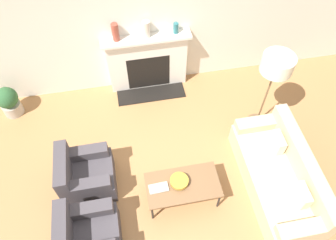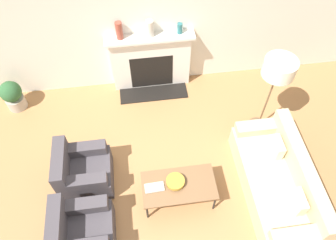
% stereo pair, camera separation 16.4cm
% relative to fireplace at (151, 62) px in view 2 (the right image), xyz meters
% --- Properties ---
extents(ground_plane, '(18.00, 18.00, 0.00)m').
position_rel_fireplace_xyz_m(ground_plane, '(-0.16, -2.38, -0.58)').
color(ground_plane, '#A87547').
extents(wall_back, '(18.00, 0.06, 2.90)m').
position_rel_fireplace_xyz_m(wall_back, '(-0.16, 0.14, 0.87)').
color(wall_back, silver).
rests_on(wall_back, ground_plane).
extents(fireplace, '(1.58, 0.59, 1.20)m').
position_rel_fireplace_xyz_m(fireplace, '(0.00, 0.00, 0.00)').
color(fireplace, silver).
rests_on(fireplace, ground_plane).
extents(couch, '(0.87, 2.00, 0.78)m').
position_rel_fireplace_xyz_m(couch, '(1.68, -2.54, -0.30)').
color(couch, '#CCB78E').
rests_on(couch, ground_plane).
extents(armchair_near, '(0.79, 0.75, 0.82)m').
position_rel_fireplace_xyz_m(armchair_near, '(-1.29, -2.92, -0.27)').
color(armchair_near, '#423D42').
rests_on(armchair_near, ground_plane).
extents(armchair_far, '(0.79, 0.75, 0.82)m').
position_rel_fireplace_xyz_m(armchair_far, '(-1.29, -1.99, -0.27)').
color(armchair_far, '#423D42').
rests_on(armchair_far, ground_plane).
extents(coffee_table, '(1.09, 0.58, 0.44)m').
position_rel_fireplace_xyz_m(coffee_table, '(0.15, -2.47, -0.18)').
color(coffee_table, brown).
rests_on(coffee_table, ground_plane).
extents(bowl, '(0.28, 0.28, 0.08)m').
position_rel_fireplace_xyz_m(bowl, '(0.10, -2.44, -0.09)').
color(bowl, '#BC8E2D').
rests_on(bowl, coffee_table).
extents(book, '(0.29, 0.16, 0.02)m').
position_rel_fireplace_xyz_m(book, '(-0.22, -2.47, -0.13)').
color(book, '#B2A893').
rests_on(book, coffee_table).
extents(floor_lamp, '(0.50, 0.50, 1.61)m').
position_rel_fireplace_xyz_m(floor_lamp, '(1.80, -1.31, 0.80)').
color(floor_lamp, brown).
rests_on(floor_lamp, ground_plane).
extents(mantel_vase_left, '(0.12, 0.12, 0.32)m').
position_rel_fireplace_xyz_m(mantel_vase_left, '(-0.50, 0.01, 0.78)').
color(mantel_vase_left, brown).
rests_on(mantel_vase_left, fireplace).
extents(mantel_vase_center_left, '(0.14, 0.14, 0.31)m').
position_rel_fireplace_xyz_m(mantel_vase_center_left, '(0.01, 0.01, 0.77)').
color(mantel_vase_center_left, beige).
rests_on(mantel_vase_center_left, fireplace).
extents(mantel_vase_center_right, '(0.09, 0.09, 0.19)m').
position_rel_fireplace_xyz_m(mantel_vase_center_right, '(0.53, 0.01, 0.71)').
color(mantel_vase_center_right, '#28666B').
rests_on(mantel_vase_center_right, fireplace).
extents(potted_plant, '(0.39, 0.39, 0.61)m').
position_rel_fireplace_xyz_m(potted_plant, '(-2.60, -0.23, -0.27)').
color(potted_plant, '#B2A899').
rests_on(potted_plant, ground_plane).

